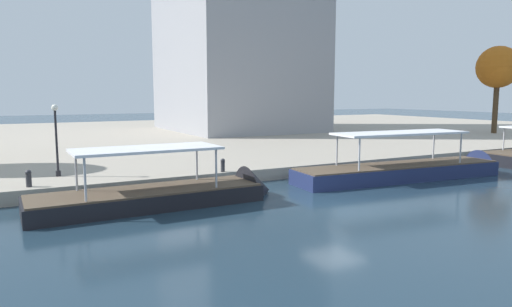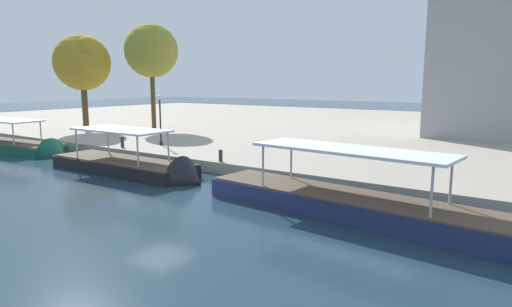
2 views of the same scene
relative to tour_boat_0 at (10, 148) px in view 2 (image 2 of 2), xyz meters
The scene contains 10 objects.
ground_plane 22.76m from the tour_boat_0, 10.72° to the right, with size 220.00×220.00×0.00m, color #1E3342.
dock_promenade 37.55m from the tour_boat_0, 53.45° to the left, with size 120.00×55.00×0.71m, color #A39989.
tour_boat_0 is the anchor object (origin of this frame).
tour_boat_1 15.89m from the tour_boat_0, ahead, with size 11.70×3.12×3.92m.
tour_boat_2 31.06m from the tour_boat_0, ahead, with size 14.97×3.91×3.88m.
mooring_bollard_0 20.25m from the tour_boat_0, ahead, with size 0.26×0.26×0.77m.
mooring_bollard_1 10.64m from the tour_boat_0, 18.92° to the left, with size 0.29×0.29×0.83m.
lamp_post 13.26m from the tour_boat_0, 27.13° to the left, with size 0.34×0.34×3.87m.
tree_0 12.73m from the tour_boat_0, 110.34° to the left, with size 5.68×5.67×9.69m.
tree_1 16.91m from the tour_boat_0, 85.49° to the left, with size 5.80×5.75×10.86m.
Camera 2 is at (14.67, -13.34, 5.59)m, focal length 30.65 mm.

